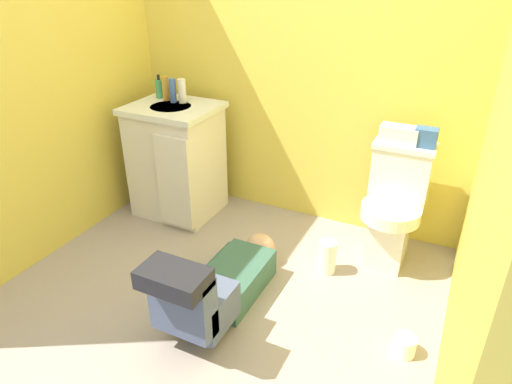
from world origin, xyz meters
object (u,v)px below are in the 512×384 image
Objects in this scene: paper_towel_roll at (327,257)px; toilet_paper_roll at (404,345)px; faucet at (183,93)px; bottle_white at (182,91)px; vanity_cabinet at (177,159)px; soap_dispenser at (159,88)px; toilet at (394,207)px; person_plumber at (218,284)px; bottle_amber at (166,88)px; tissue_box at (399,134)px; bottle_blue at (173,91)px; toiletry_bag at (426,137)px.

paper_towel_roll reaches higher than toilet_paper_roll.
toilet_paper_roll is (1.79, -0.85, -0.82)m from faucet.
bottle_white is 1.50m from paper_towel_roll.
paper_towel_roll is at bearing -11.25° from vanity_cabinet.
toilet is at bearing -1.78° from soap_dispenser.
bottle_amber is (-0.94, 0.94, 0.73)m from person_plumber.
tissue_box reaches higher than vanity_cabinet.
bottle_amber reaches higher than faucet.
bottle_white is (-1.52, 0.02, 0.53)m from toilet.
vanity_cabinet is 4.95× the size of bottle_blue.
bottle_white is at bearing 179.21° from toilet.
paper_towel_roll is at bearing -14.22° from bottle_amber.
bottle_white is at bearing 74.90° from vanity_cabinet.
bottle_white is (-0.80, 0.93, 0.73)m from person_plumber.
soap_dispenser is at bearing 157.18° from toilet_paper_roll.
toiletry_bag is 1.16m from toilet_paper_roll.
bottle_amber is 1.02× the size of bottle_blue.
toilet_paper_roll is at bearing -80.80° from toiletry_bag.
bottle_white reaches higher than faucet.
faucet is 0.47× the size of paper_towel_roll.
bottle_amber is 1.54× the size of toilet_paper_roll.
bottle_amber is (-0.11, 0.10, 0.49)m from vanity_cabinet.
bottle_blue reaches higher than faucet.
faucet reaches higher than toilet_paper_roll.
faucet is 0.59× the size of bottle_amber.
faucet is at bearing 6.01° from soap_dispenser.
person_plumber is 9.68× the size of toilet_paper_roll.
soap_dispenser is 0.16m from bottle_blue.
faucet is at bearing 118.18° from bottle_white.
paper_towel_roll is (1.44, -0.37, -0.78)m from soap_dispenser.
toiletry_bag is 1.77m from bottle_amber.
bottle_blue is 2.16m from toilet_paper_roll.
soap_dispenser is at bearing 165.44° from paper_towel_roll.
toilet_paper_roll is (1.77, -0.80, -0.85)m from bottle_white.
bottle_blue is (-1.58, 0.00, 0.54)m from toilet.
bottle_amber reaches higher than toiletry_bag.
bottle_amber is at bearing 162.14° from bottle_blue.
toilet_paper_roll is at bearing -23.13° from bottle_blue.
bottle_white is 0.77× the size of paper_towel_roll.
vanity_cabinet is (-1.54, -0.07, 0.05)m from toilet.
bottle_blue is at bearing -176.65° from tissue_box.
paper_towel_roll is (1.24, -0.25, -0.31)m from vanity_cabinet.
toilet is 6.82× the size of toilet_paper_roll.
tissue_box is at bearing 6.19° from vanity_cabinet.
paper_towel_roll is (-0.40, -0.41, -0.70)m from toiletry_bag.
vanity_cabinet is 4.84× the size of bottle_amber.
soap_dispenser reaches higher than person_plumber.
toilet_paper_roll is (0.29, -0.87, -0.75)m from tissue_box.
vanity_cabinet is 7.45× the size of toilet_paper_roll.
tissue_box is at bearing 56.12° from person_plumber.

